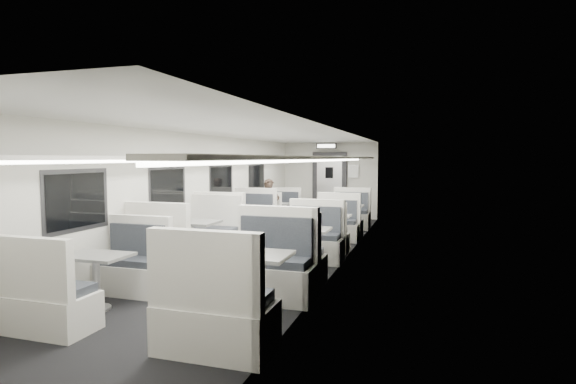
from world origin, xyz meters
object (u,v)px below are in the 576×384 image
Objects in this scene: booth_left_b at (238,227)px; booth_left_a at (275,215)px; booth_left_c at (191,243)px; exit_sign at (326,146)px; booth_right_d at (249,286)px; passenger at (269,207)px; booth_left_d at (96,281)px; booth_right_a at (346,218)px; vestibule_door at (330,186)px; booth_right_b at (331,230)px; booth_right_c at (303,249)px.

booth_left_a is at bearing 90.00° from booth_left_b.
exit_sign is (1.00, 6.53, 1.87)m from booth_left_c.
passenger is (-1.77, 5.67, 0.28)m from booth_right_d.
booth_left_c is at bearing 132.32° from booth_right_d.
booth_left_b is 1.10× the size of booth_left_d.
booth_right_d reaches higher than booth_right_a.
passenger is (-1.77, -0.88, 0.33)m from booth_right_a.
vestibule_door is at bearing 78.63° from booth_left_b.
booth_right_a is 0.98× the size of vestibule_door.
exit_sign reaches higher than booth_left_b.
booth_left_a is at bearing 106.51° from booth_right_d.
booth_right_a reaches higher than booth_right_b.
booth_right_c is 0.91× the size of booth_right_d.
vestibule_door reaches higher than booth_left_a.
vestibule_door is (1.00, 4.98, 0.64)m from booth_left_b.
exit_sign reaches higher than booth_right_c.
booth_right_b is (2.00, -2.04, -0.00)m from booth_left_a.
booth_right_a is 4.15m from booth_right_c.
booth_left_d is 5.28m from booth_right_b.
booth_right_d is at bearing 5.27° from booth_left_d.
booth_left_c is 3.50m from passenger.
passenger is (0.23, -1.07, 0.35)m from booth_left_a.
booth_left_b is 3.06m from booth_right_a.
booth_right_c is 3.73m from passenger.
booth_right_c reaches higher than booth_left_d.
exit_sign is at bearing 103.98° from booth_right_b.
booth_left_c is 2.01m from booth_right_c.
vestibule_door is at bearing 83.92° from booth_left_d.
booth_left_b is 2.06m from booth_right_b.
booth_right_d is at bearing -47.68° from booth_left_c.
booth_left_c is 0.99× the size of booth_right_d.
vestibule_door reaches higher than passenger.
booth_left_b is 0.96× the size of booth_left_c.
booth_right_a is (2.00, 4.35, -0.05)m from booth_left_c.
booth_right_b is at bearing -51.39° from passenger.
vestibule_door reaches higher than booth_right_b.
booth_right_a is at bearing 73.46° from booth_left_d.
passenger is (-1.77, 3.27, 0.32)m from booth_right_c.
vestibule_door is at bearing 90.00° from exit_sign.
booth_left_a is 0.92× the size of booth_right_c.
passenger is at bearing 86.17° from booth_left_c.
booth_right_d reaches higher than booth_left_d.
booth_left_c is 1.18× the size of booth_right_b.
exit_sign reaches higher than passenger.
booth_left_a is 2.51m from booth_left_b.
booth_right_a is at bearing -69.41° from vestibule_door.
booth_right_d is at bearing -83.46° from exit_sign.
booth_left_a is 0.85× the size of booth_left_c.
exit_sign reaches higher than booth_left_d.
booth_right_d is 1.67× the size of passenger.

